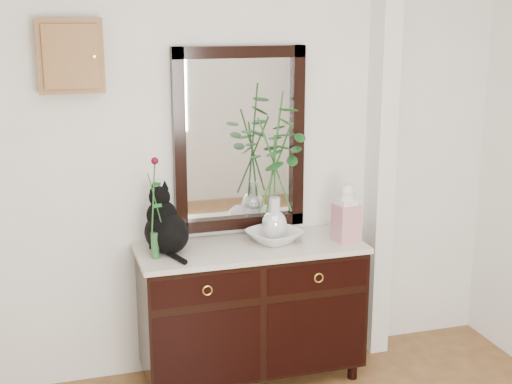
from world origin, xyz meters
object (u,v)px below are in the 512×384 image
object	(u,v)px
cat	(166,220)
ginger_jar	(346,212)
lotus_bowl	(274,236)
sideboard	(251,305)

from	to	relation	value
cat	ginger_jar	world-z (taller)	cat
lotus_bowl	sideboard	bearing A→B (deg)	-171.23
sideboard	lotus_bowl	bearing A→B (deg)	8.77
sideboard	lotus_bowl	xyz separation A→B (m)	(0.15, 0.02, 0.41)
cat	lotus_bowl	distance (m)	0.66
sideboard	lotus_bowl	distance (m)	0.44
sideboard	ginger_jar	distance (m)	0.80
cat	lotus_bowl	size ratio (longest dim) A/B	1.24
sideboard	ginger_jar	bearing A→B (deg)	-6.83
sideboard	cat	size ratio (longest dim) A/B	3.49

